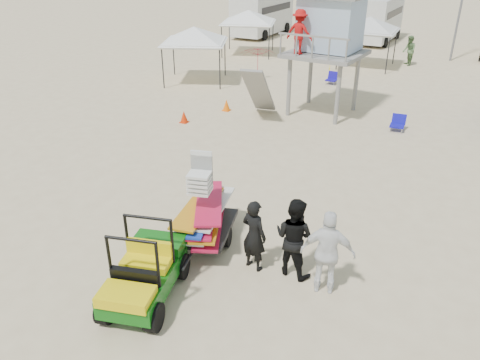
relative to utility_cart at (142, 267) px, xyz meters
The scene contains 19 objects.
ground 0.97m from the utility_cart, 105.44° to the left, with size 140.00×140.00×0.00m, color beige.
utility_cart is the anchor object (origin of this frame).
surf_trailer 2.33m from the utility_cart, 89.88° to the left, with size 1.74×2.48×2.14m.
man_left 2.54m from the utility_cart, 53.21° to the left, with size 0.63×0.41×1.73m, color black.
man_mid 3.29m from the utility_cart, 43.92° to the left, with size 0.91×0.71×1.87m, color black.
man_right 3.81m from the utility_cart, 32.25° to the left, with size 1.13×0.47×1.92m, color white.
lifeguard_tower 13.88m from the utility_cart, 94.24° to the left, with size 3.16×3.16×4.79m.
canopy_white_a 17.74m from the utility_cart, 119.74° to the left, with size 4.10×4.10×3.29m.
canopy_white_b 25.12m from the utility_cart, 112.57° to the left, with size 4.19×4.19×3.27m.
canopy_white_c 23.35m from the utility_cart, 93.83° to the left, with size 3.24×3.24×3.34m.
umbrella_a 18.19m from the utility_cart, 109.08° to the left, with size 1.93×1.97×1.77m, color red.
umbrella_b 20.94m from the utility_cart, 98.20° to the left, with size 1.80×1.83×1.65m, color yellow.
cone_near 12.62m from the utility_cart, 112.11° to the left, with size 0.34×0.34×0.50m, color #FF6508.
cone_far 10.96m from the utility_cart, 120.23° to the left, with size 0.34×0.34×0.50m, color red.
beach_chair_a 18.50m from the utility_cart, 96.39° to the left, with size 0.57×0.61×0.64m.
beach_chair_b 13.03m from the utility_cart, 78.80° to the left, with size 0.58×0.62×0.64m.
rv_far_left 32.87m from the utility_cart, 111.70° to the left, with size 2.64×6.80×3.25m.
rv_mid_left 32.20m from the utility_cart, 95.62° to the left, with size 2.65×6.50×3.25m.
distant_beachgoers 19.99m from the utility_cart, 76.33° to the left, with size 10.66×13.69×1.78m.
Camera 1 is at (5.55, -6.33, 6.60)m, focal length 35.00 mm.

